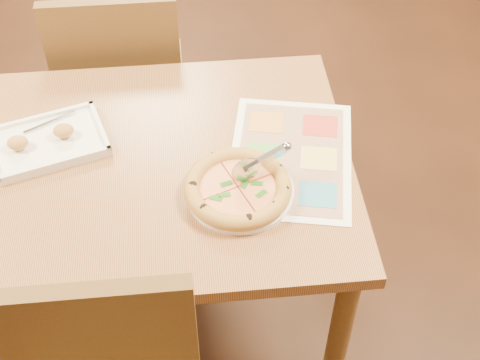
{
  "coord_description": "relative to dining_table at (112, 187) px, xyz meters",
  "views": [
    {
      "loc": [
        0.23,
        -1.26,
        2.0
      ],
      "look_at": [
        0.34,
        -0.13,
        0.77
      ],
      "focal_mm": 50.0,
      "sensor_mm": 36.0,
      "label": 1
    }
  ],
  "objects": [
    {
      "name": "dining_table",
      "position": [
        0.0,
        0.0,
        0.0
      ],
      "size": [
        1.3,
        0.85,
        0.72
      ],
      "color": "#9F6D3F",
      "rests_on": "ground"
    },
    {
      "name": "chair_far",
      "position": [
        -0.0,
        0.6,
        -0.07
      ],
      "size": [
        0.42,
        0.42,
        0.47
      ],
      "rotation": [
        0.0,
        0.0,
        3.14
      ],
      "color": "brown",
      "rests_on": "ground"
    },
    {
      "name": "plate",
      "position": [
        0.34,
        -0.13,
        0.09
      ],
      "size": [
        0.34,
        0.34,
        0.01
      ],
      "primitive_type": "cylinder",
      "rotation": [
        0.0,
        0.0,
        -0.28
      ],
      "color": "white",
      "rests_on": "dining_table"
    },
    {
      "name": "pizza",
      "position": [
        0.33,
        -0.14,
        0.11
      ],
      "size": [
        0.27,
        0.27,
        0.04
      ],
      "rotation": [
        0.0,
        0.0,
        0.38
      ],
      "color": "#BC8840",
      "rests_on": "plate"
    },
    {
      "name": "pizza_cutter",
      "position": [
        0.39,
        -0.11,
        0.17
      ],
      "size": [
        0.15,
        0.05,
        0.09
      ],
      "rotation": [
        0.0,
        0.0,
        0.28
      ],
      "color": "silver",
      "rests_on": "pizza"
    },
    {
      "name": "appetizer_tray",
      "position": [
        -0.16,
        0.09,
        0.1
      ],
      "size": [
        0.35,
        0.29,
        0.06
      ],
      "rotation": [
        0.0,
        0.0,
        0.3
      ],
      "color": "white",
      "rests_on": "dining_table"
    },
    {
      "name": "menu",
      "position": [
        0.49,
        -0.02,
        0.09
      ],
      "size": [
        0.41,
        0.51,
        0.0
      ],
      "primitive_type": "cube",
      "rotation": [
        0.0,
        0.0,
        -0.2
      ],
      "color": "white",
      "rests_on": "dining_table"
    }
  ]
}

